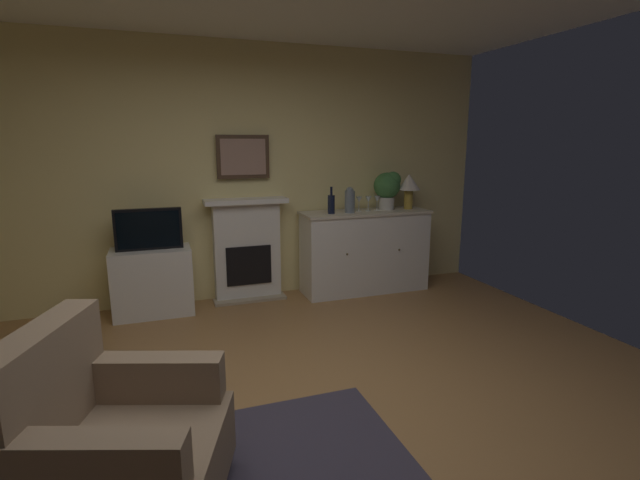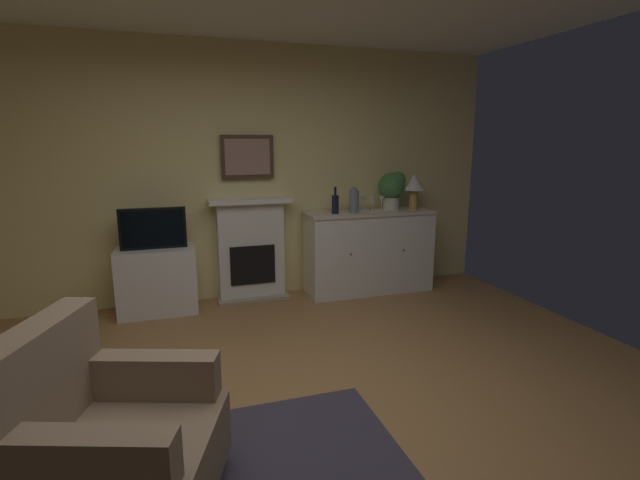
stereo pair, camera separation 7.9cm
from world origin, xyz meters
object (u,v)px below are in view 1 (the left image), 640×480
Objects in this scene: wine_glass_right at (377,200)px; wine_glass_left at (359,200)px; tv_cabinet at (153,282)px; vase_decorative at (350,200)px; fireplace_unit at (247,249)px; framed_picture at (243,157)px; wine_glass_center at (368,200)px; wine_bottle at (331,204)px; sideboard_cabinet at (365,251)px; armchair at (112,444)px; tv_set at (149,229)px; table_lamp at (409,185)px; potted_plant_small at (388,187)px.

wine_glass_left is at bearing 178.02° from wine_glass_right.
vase_decorative is at bearing -1.80° from tv_cabinet.
fireplace_unit is 0.98m from framed_picture.
framed_picture is at bearing 90.00° from fireplace_unit.
fireplace_unit is 6.67× the size of wine_glass_center.
fireplace_unit is 1.55m from wine_glass_right.
tv_cabinet is (-2.07, 0.06, -0.73)m from vase_decorative.
wine_bottle is (0.88, -0.27, -0.50)m from framed_picture.
tv_cabinet is at bearing 178.20° from vase_decorative.
armchair is (-2.45, -2.68, -0.08)m from sideboard_cabinet.
sideboard_cabinet is 8.82× the size of wine_glass_left.
sideboard_cabinet is 5.17× the size of vase_decorative.
sideboard_cabinet reaches higher than armchair.
vase_decorative is (-0.14, -0.07, 0.02)m from wine_glass_left.
tv_set is at bearing -169.23° from fireplace_unit.
vase_decorative is 0.45× the size of tv_set.
framed_picture is 1.90m from table_lamp.
fireplace_unit is at bearing 172.84° from wine_glass_left.
wine_glass_center is at bearing 18.00° from sideboard_cabinet.
vase_decorative reaches higher than tv_set.
wine_glass_center is at bearing 0.51° from tv_set.
wine_bottle is 1.76× the size of wine_glass_right.
wine_glass_left is (1.24, -0.16, 0.50)m from fireplace_unit.
wine_glass_left is 0.22× the size of tv_cabinet.
wine_glass_right is 2.44m from tv_set.
wine_glass_right is (0.22, -0.01, 0.00)m from wine_glass_left.
sideboard_cabinet is at bearing -0.38° from tv_cabinet.
vase_decorative reaches higher than sideboard_cabinet.
potted_plant_small reaches higher than sideboard_cabinet.
potted_plant_small reaches higher than wine_glass_right.
armchair is (-1.14, -2.85, -0.17)m from fireplace_unit.
framed_picture is 1.38× the size of table_lamp.
wine_bottle reaches higher than tv_cabinet.
wine_glass_left is at bearing -9.20° from framed_picture.
framed_picture is at bearing 68.54° from armchair.
wine_glass_center reaches higher than tv_set.
armchair is (-2.99, -2.68, -0.82)m from table_lamp.
fireplace_unit is 1.33m from sideboard_cabinet.
wine_glass_right reaches higher than armchair.
table_lamp is 1.38× the size of wine_bottle.
tv_cabinet is 1.74× the size of potted_plant_small.
wine_glass_right is 0.27× the size of tv_set.
vase_decorative is at bearing -13.93° from framed_picture.
wine_glass_left is at bearing 0.77° from tv_set.
potted_plant_small is at bearing 0.67° from tv_cabinet.
vase_decorative is at bearing -166.83° from sideboard_cabinet.
fireplace_unit is 2.75× the size of table_lamp.
wine_glass_right is 0.37m from vase_decorative.
framed_picture is 1.20m from tv_set.
wine_bottle is at bearing -172.74° from wine_glass_center.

